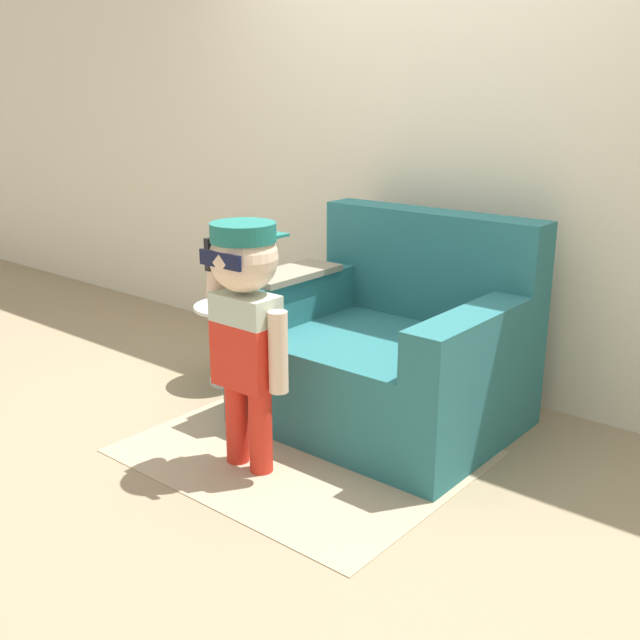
% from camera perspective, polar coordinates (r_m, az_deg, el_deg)
% --- Properties ---
extents(ground_plane, '(10.00, 10.00, 0.00)m').
position_cam_1_polar(ground_plane, '(3.76, 2.16, -6.52)').
color(ground_plane, '#998466').
extents(wall_back, '(10.00, 0.05, 2.60)m').
position_cam_1_polar(wall_back, '(3.96, 8.08, 13.99)').
color(wall_back, beige).
rests_on(wall_back, ground_plane).
extents(armchair, '(1.17, 0.95, 0.96)m').
position_cam_1_polar(armchair, '(3.50, 5.35, -2.50)').
color(armchair, '#286B70').
rests_on(armchair, ground_plane).
extents(person_child, '(0.42, 0.31, 1.03)m').
position_cam_1_polar(person_child, '(2.94, -5.67, 0.81)').
color(person_child, red).
rests_on(person_child, ground_plane).
extents(side_table, '(0.38, 0.38, 0.43)m').
position_cam_1_polar(side_table, '(3.98, -6.80, -1.19)').
color(side_table, white).
rests_on(side_table, ground_plane).
extents(rug, '(1.39, 1.13, 0.01)m').
position_cam_1_polar(rug, '(3.30, -1.34, -9.97)').
color(rug, tan).
rests_on(rug, ground_plane).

